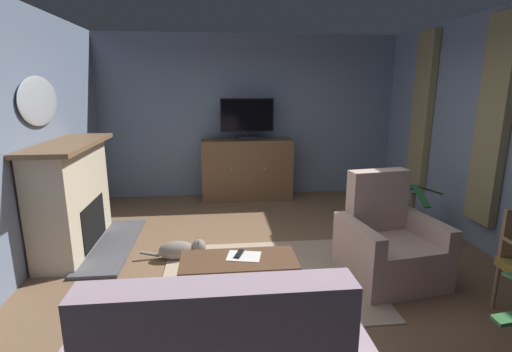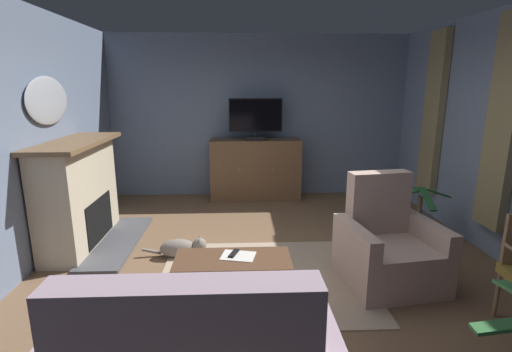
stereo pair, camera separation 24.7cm
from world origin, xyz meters
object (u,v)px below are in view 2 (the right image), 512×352
tv_remote (234,254)px  armchair_facing_sofa (388,250)px  cat (181,247)px  folded_newspaper (238,256)px  fireplace (81,196)px  wall_mirror_oval (48,101)px  potted_plant_on_hearth_side (418,224)px  television (256,118)px  tv_cabinet (255,171)px  coffee_table (233,263)px

tv_remote → armchair_facing_sofa: armchair_facing_sofa is taller
cat → folded_newspaper: bearing=-53.4°
folded_newspaper → cat: 1.15m
fireplace → folded_newspaper: (1.92, -1.32, -0.21)m
wall_mirror_oval → potted_plant_on_hearth_side: (4.47, -0.00, -1.56)m
fireplace → tv_remote: bearing=-34.3°
wall_mirror_oval → television: (2.46, 1.80, -0.36)m
wall_mirror_oval → folded_newspaper: wall_mirror_oval is taller
television → potted_plant_on_hearth_side: size_ratio=0.91×
television → folded_newspaper: television is taller
fireplace → wall_mirror_oval: (-0.25, 0.00, 1.14)m
wall_mirror_oval → tv_remote: size_ratio=5.77×
television → cat: television is taller
television → folded_newspaper: 3.29m
folded_newspaper → potted_plant_on_hearth_side: (2.31, 1.32, -0.22)m
wall_mirror_oval → cat: size_ratio=1.31×
folded_newspaper → tv_remote: bearing=152.6°
tv_cabinet → folded_newspaper: bearing=-95.3°
fireplace → television: bearing=39.2°
fireplace → tv_cabinet: bearing=40.0°
fireplace → cat: fireplace is taller
tv_cabinet → tv_remote: bearing=-96.0°
tv_cabinet → television: (0.00, -0.05, 0.91)m
tv_cabinet → coffee_table: 3.24m
fireplace → wall_mirror_oval: wall_mirror_oval is taller
potted_plant_on_hearth_side → cat: 3.00m
armchair_facing_sofa → cat: 2.26m
television → wall_mirror_oval: bearing=-143.7°
wall_mirror_oval → television: 3.07m
potted_plant_on_hearth_side → cat: bearing=-171.9°
fireplace → tv_cabinet: (2.21, 1.86, -0.12)m
folded_newspaper → tv_cabinet: bearing=97.2°
television → potted_plant_on_hearth_side: bearing=-41.8°
television → armchair_facing_sofa: bearing=-67.5°
potted_plant_on_hearth_side → wall_mirror_oval: bearing=180.0°
coffee_table → television: bearing=83.8°
coffee_table → potted_plant_on_hearth_side: size_ratio=1.09×
coffee_table → cat: bearing=123.2°
fireplace → cat: size_ratio=2.22×
wall_mirror_oval → tv_cabinet: wall_mirror_oval is taller
fireplace → potted_plant_on_hearth_side: fireplace is taller
coffee_table → tv_remote: bearing=82.2°
cat → wall_mirror_oval: bearing=164.2°
potted_plant_on_hearth_side → tv_cabinet: bearing=137.3°
folded_newspaper → armchair_facing_sofa: (1.49, 0.24, -0.08)m
coffee_table → folded_newspaper: size_ratio=3.50×
wall_mirror_oval → potted_plant_on_hearth_side: bearing=-0.0°
tv_remote → cat: bearing=56.0°
coffee_table → folded_newspaper: folded_newspaper is taller
television → armchair_facing_sofa: 3.30m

